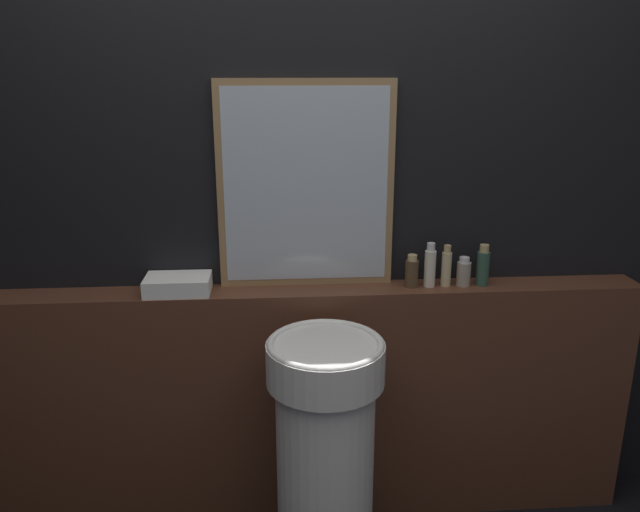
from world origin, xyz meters
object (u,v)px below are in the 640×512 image
conditioner_bottle (430,266)px  body_wash_bottle (464,272)px  mirror (307,186)px  shampoo_bottle (412,272)px  lotion_bottle (446,267)px  towel_stack (178,284)px  hand_soap_bottle (483,267)px  pedestal_sink (325,454)px

conditioner_bottle → body_wash_bottle: 0.13m
mirror → conditioner_bottle: (0.45, -0.06, -0.30)m
shampoo_bottle → lotion_bottle: bearing=0.0°
mirror → towel_stack: size_ratio=3.20×
mirror → body_wash_bottle: mirror is taller
shampoo_bottle → conditioner_bottle: 0.07m
body_wash_bottle → hand_soap_bottle: size_ratio=0.70×
body_wash_bottle → towel_stack: bearing=-180.0°
towel_stack → body_wash_bottle: 1.06m
body_wash_bottle → hand_soap_bottle: 0.08m
towel_stack → pedestal_sink: bearing=-32.6°
mirror → body_wash_bottle: 0.67m
towel_stack → conditioner_bottle: conditioner_bottle is taller
pedestal_sink → conditioner_bottle: 0.77m
mirror → conditioner_bottle: bearing=-7.7°
lotion_bottle → hand_soap_bottle: size_ratio=1.01×
mirror → hand_soap_bottle: size_ratio=4.77×
shampoo_bottle → conditioner_bottle: conditioner_bottle is taller
shampoo_bottle → hand_soap_bottle: 0.27m
towel_stack → lotion_bottle: bearing=0.0°
mirror → shampoo_bottle: size_ratio=6.02×
mirror → towel_stack: bearing=-172.6°
pedestal_sink → mirror: (-0.04, 0.39, 0.86)m
conditioner_bottle → lotion_bottle: conditioner_bottle is taller
towel_stack → shampoo_bottle: shampoo_bottle is taller
hand_soap_bottle → lotion_bottle: bearing=-180.0°
conditioner_bottle → lotion_bottle: 0.06m
mirror → shampoo_bottle: bearing=-9.1°
pedestal_sink → shampoo_bottle: (0.35, 0.33, 0.54)m
pedestal_sink → lotion_bottle: 0.80m
shampoo_bottle → body_wash_bottle: size_ratio=1.13×
body_wash_bottle → hand_soap_bottle: (0.07, 0.00, 0.02)m
towel_stack → hand_soap_bottle: hand_soap_bottle is taller
conditioner_bottle → hand_soap_bottle: conditioner_bottle is taller
pedestal_sink → body_wash_bottle: bearing=31.0°
pedestal_sink → mirror: size_ratio=1.20×
shampoo_bottle → conditioner_bottle: (0.07, 0.00, 0.02)m
shampoo_bottle → hand_soap_bottle: bearing=0.0°
conditioner_bottle → shampoo_bottle: bearing=180.0°
pedestal_sink → hand_soap_bottle: (0.62, 0.33, 0.55)m
lotion_bottle → body_wash_bottle: size_ratio=1.43×
pedestal_sink → conditioner_bottle: conditioner_bottle is taller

